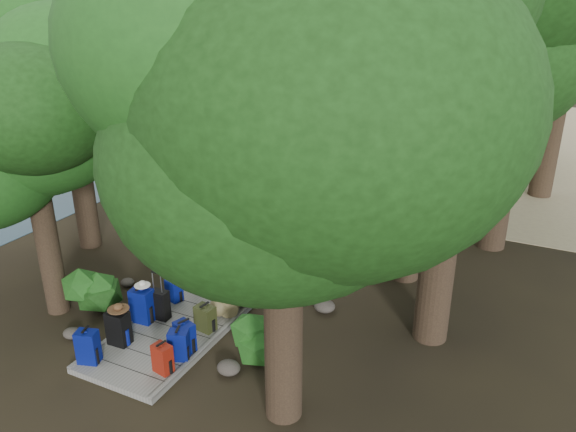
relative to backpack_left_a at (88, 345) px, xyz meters
The scene contains 51 objects.
ground 4.73m from the backpack_left_a, 80.78° to the left, with size 120.00×120.00×0.00m, color black.
sand_beach 20.67m from the backpack_left_a, 87.91° to the left, with size 40.00×22.00×0.02m, color tan.
water_bay 43.08m from the backpack_left_a, 136.50° to the left, with size 50.00×60.00×0.02m, color #243E4B.
distant_hill 65.67m from the backpack_left_a, 126.70° to the left, with size 32.00×16.00×12.00m, color black.
boardwalk 5.71m from the backpack_left_a, 82.40° to the left, with size 2.00×12.00×0.12m, color gray.
backpack_left_a is the anchor object (origin of this frame).
backpack_left_b 0.73m from the backpack_left_a, 81.59° to the left, with size 0.43×0.30×0.79m, color black, non-canonical shape.
backpack_left_c 1.58m from the backpack_left_a, 90.12° to the left, with size 0.45×0.32×0.83m, color navy, non-canonical shape.
backpack_left_d 2.59m from the backpack_left_a, 88.61° to the left, with size 0.36×0.26×0.56m, color navy, non-canonical shape.
backpack_right_a 1.50m from the backpack_left_a, 14.89° to the left, with size 0.35×0.25×0.63m, color maroon, non-canonical shape.
backpack_right_b 1.71m from the backpack_left_a, 29.40° to the left, with size 0.38×0.26×0.68m, color navy, non-canonical shape.
backpack_right_c 1.81m from the backpack_left_a, 38.01° to the left, with size 0.40×0.28×0.68m, color navy, non-canonical shape.
backpack_right_d 2.35m from the backpack_left_a, 53.86° to the left, with size 0.40×0.29×0.61m, color #313619, non-canonical shape.
duffel_right_khaki 3.12m from the backpack_left_a, 61.96° to the left, with size 0.43×0.65×0.43m, color olive, non-canonical shape.
duffel_right_black 3.41m from the backpack_left_a, 66.15° to the left, with size 0.39×0.62×0.39m, color black, non-canonical shape.
suitcase_on_boardwalk 1.85m from the backpack_left_a, 82.34° to the left, with size 0.43×0.23×0.66m, color black, non-canonical shape.
lone_suitcase_on_sand 12.79m from the backpack_left_a, 85.37° to the left, with size 0.40×0.23×0.63m, color black, non-canonical shape.
hat_brown 0.90m from the backpack_left_a, 78.70° to the left, with size 0.43×0.43×0.13m, color #51351E, non-canonical shape.
hat_white 1.72m from the backpack_left_a, 89.65° to the left, with size 0.34×0.34×0.11m, color silver, non-canonical shape.
kayak 15.72m from the backpack_left_a, 96.43° to the left, with size 0.69×3.15×0.32m, color #BA2C0F.
sun_lounger 14.42m from the backpack_left_a, 74.25° to the left, with size 0.62×1.93×0.62m, color silver, non-canonical shape.
tree_right_a 5.61m from the backpack_left_a, ahead, with size 5.40×5.40×9.00m, color black, non-canonical shape.
tree_right_b 8.19m from the backpack_left_a, 34.59° to the left, with size 5.61×5.61×10.02m, color black, non-canonical shape.
tree_right_c 8.89m from the backpack_left_a, 54.44° to the left, with size 5.83×5.83×10.09m, color black, non-canonical shape.
tree_right_d 12.06m from the backpack_left_a, 55.86° to the left, with size 6.04×6.04×11.08m, color black, non-canonical shape.
tree_right_e 13.72m from the backpack_left_a, 68.19° to the left, with size 4.44×4.44×7.98m, color black, non-canonical shape.
tree_right_f 16.60m from the backpack_left_a, 63.32° to the left, with size 6.10×6.10×10.89m, color black, non-canonical shape.
tree_left_a 3.88m from the backpack_left_a, 150.09° to the left, with size 4.17×4.17×6.95m, color black, non-canonical shape.
tree_left_b 6.89m from the backpack_left_a, 134.06° to the left, with size 4.71×4.71×8.48m, color black, non-canonical shape.
tree_left_c 8.29m from the backpack_left_a, 114.52° to the left, with size 4.07×4.07×7.09m, color black, non-canonical shape.
tree_back_a 20.27m from the backpack_left_a, 91.96° to the left, with size 5.49×5.49×9.50m, color black, non-canonical shape.
tree_back_b 21.04m from the backpack_left_a, 82.26° to the left, with size 5.72×5.72×10.21m, color black, non-canonical shape.
tree_back_c 21.01m from the backpack_left_a, 75.25° to the left, with size 4.71×4.71×8.49m, color black, non-canonical shape.
tree_back_d 19.60m from the backpack_left_a, 104.44° to the left, with size 4.62×4.62×7.71m, color black, non-canonical shape.
palm_right_a 11.73m from the backpack_left_a, 68.81° to the left, with size 3.94×3.94×6.72m, color #143E11, non-canonical shape.
palm_right_b 17.52m from the backpack_left_a, 69.56° to the left, with size 4.21×4.21×8.14m, color #143E11, non-canonical shape.
palm_right_c 17.88m from the backpack_left_a, 78.90° to the left, with size 4.04×4.04×6.43m, color #143E11, non-canonical shape.
palm_left_a 12.09m from the backpack_left_a, 108.91° to the left, with size 4.46×4.46×7.10m, color #143E11, non-canonical shape.
rock_left_a 1.26m from the backpack_left_a, 151.90° to the left, with size 0.38×0.34×0.21m, color #4C473F, non-canonical shape.
rock_left_b 3.19m from the backpack_left_a, 118.32° to the left, with size 0.34×0.30×0.19m, color #4C473F, non-canonical shape.
rock_left_c 5.26m from the backpack_left_a, 100.00° to the left, with size 0.58×0.52×0.32m, color #4C473F, non-canonical shape.
rock_left_d 7.35m from the backpack_left_a, 102.74° to the left, with size 0.30×0.27×0.16m, color #4C473F, non-canonical shape.
rock_right_a 2.71m from the backpack_left_a, 21.87° to the left, with size 0.46×0.41×0.25m, color #4C473F, non-canonical shape.
rock_right_b 5.04m from the backpack_left_a, 49.42° to the left, with size 0.49×0.44×0.27m, color #4C473F, non-canonical shape.
rock_right_c 6.16m from the backpack_left_a, 69.71° to the left, with size 0.28×0.25×0.15m, color #4C473F, non-canonical shape.
shrub_left_a 2.17m from the backpack_left_a, 132.00° to the left, with size 1.21×1.21×1.09m, color #1C4D17, non-canonical shape.
shrub_left_b 6.23m from the backpack_left_a, 101.55° to the left, with size 0.94×0.94×0.85m, color #1C4D17, non-canonical shape.
shrub_left_c 9.84m from the backpack_left_a, 103.15° to the left, with size 1.28×1.28×1.15m, color #1C4D17, non-canonical shape.
shrub_right_a 3.23m from the backpack_left_a, 32.12° to the left, with size 0.93×0.93×0.84m, color #1C4D17, non-canonical shape.
shrub_right_b 7.59m from the backpack_left_a, 62.96° to the left, with size 1.37×1.37×1.23m, color #1C4D17, non-canonical shape.
shrub_right_c 10.84m from the backpack_left_a, 77.15° to the left, with size 0.83×0.83×0.75m, color #1C4D17, non-canonical shape.
Camera 1 is at (6.56, -10.97, 6.78)m, focal length 35.00 mm.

